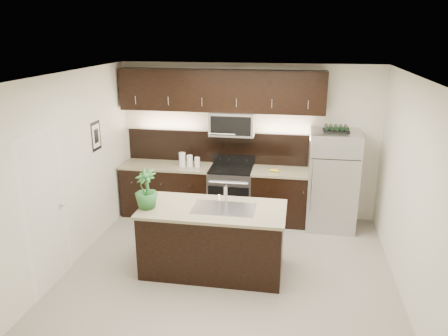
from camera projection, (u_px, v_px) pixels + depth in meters
name	position (u px, v px, depth m)	size (l,w,h in m)	color
ground	(230.00, 267.00, 6.22)	(4.50, 4.50, 0.00)	gray
room_walls	(222.00, 153.00, 5.69)	(4.52, 4.02, 2.71)	silver
counter_run	(220.00, 193.00, 7.74)	(3.51, 0.65, 0.94)	black
upper_fixtures	(222.00, 97.00, 7.37)	(3.49, 0.40, 1.66)	black
island	(213.00, 239.00, 6.02)	(1.96, 0.96, 0.94)	black
sink_faucet	(224.00, 207.00, 5.85)	(0.84, 0.50, 0.28)	silver
refrigerator	(332.00, 180.00, 7.27)	(0.80, 0.72, 1.66)	#B2B2B7
wine_rack	(336.00, 129.00, 7.00)	(0.41, 0.25, 0.10)	black
plant	(146.00, 189.00, 5.80)	(0.30, 0.30, 0.54)	#27622A
canisters	(188.00, 161.00, 7.61)	(0.37, 0.11, 0.25)	silver
french_press	(315.00, 167.00, 7.26)	(0.11, 0.11, 0.31)	silver
bananas	(272.00, 170.00, 7.37)	(0.16, 0.12, 0.05)	gold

